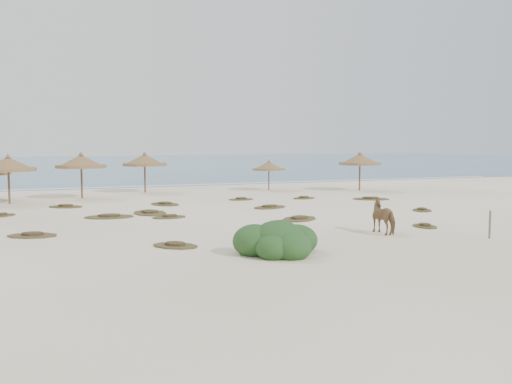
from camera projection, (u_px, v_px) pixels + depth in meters
ground at (283, 230)px, 24.73m from camera, size 160.00×160.00×0.00m
ocean at (98, 164)px, 94.29m from camera, size 200.00×100.00×0.01m
foam_line at (159, 186)px, 48.84m from camera, size 70.00×0.60×0.01m
palapa_1 at (8, 165)px, 34.91m from camera, size 3.72×3.72×3.10m
palapa_2 at (81, 162)px, 38.20m from camera, size 4.25×4.25×3.15m
palapa_3 at (145, 161)px, 42.58m from camera, size 3.61×3.61×3.08m
palapa_4 at (269, 166)px, 44.55m from camera, size 2.85×2.85×2.40m
palapa_5 at (360, 160)px, 44.25m from camera, size 3.99×3.99×3.07m
horse at (385, 216)px, 23.87m from camera, size 0.89×1.74×1.43m
fence_post_near at (490, 225)px, 22.62m from camera, size 0.11×0.11×1.12m
bush at (278, 241)px, 19.50m from camera, size 3.05×2.69×1.37m
scrub_0 at (32, 235)px, 23.18m from camera, size 2.38×1.99×0.16m
scrub_1 at (109, 216)px, 28.87m from camera, size 2.68×1.94×0.16m
scrub_2 at (169, 217)px, 28.74m from camera, size 1.86×1.32×0.16m
scrub_3 at (270, 207)px, 33.01m from camera, size 2.62×2.21×0.16m
scrub_4 at (422, 210)px, 31.60m from camera, size 1.69×1.87×0.16m
scrub_5 at (371, 199)px, 37.71m from camera, size 2.85×2.47×0.16m
scrub_6 at (66, 206)px, 33.29m from camera, size 2.44×2.22×0.16m
scrub_7 at (241, 199)px, 37.42m from camera, size 1.78×1.22×0.16m
scrub_8 at (1, 215)px, 29.34m from camera, size 1.92×1.88×0.16m
scrub_9 at (299, 218)px, 28.11m from camera, size 2.74×2.65×0.16m
scrub_10 at (304, 198)px, 38.23m from camera, size 1.85×1.42×0.16m
scrub_11 at (175, 245)px, 20.94m from camera, size 2.11×2.13×0.16m
scrub_12 at (425, 226)px, 25.69m from camera, size 1.16×1.58×0.16m
scrub_13 at (165, 204)px, 34.58m from camera, size 2.11×2.61×0.16m
scrub_14 at (150, 213)px, 30.43m from camera, size 1.71×2.62×0.16m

